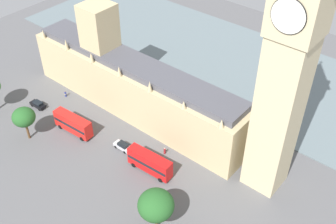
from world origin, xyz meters
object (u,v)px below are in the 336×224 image
(double_decker_bus_near_tower, at_px, (73,123))
(street_lamp_midblock, at_px, (155,209))
(double_decker_bus_by_river_gate, at_px, (150,162))
(plane_tree_opposite_hall, at_px, (156,205))
(pedestrian_leading, at_px, (66,94))
(plane_tree_trailing, at_px, (24,117))
(parliament_building, at_px, (131,83))
(car_black_under_trees, at_px, (38,104))
(clock_tower, at_px, (289,61))
(pedestrian_corner, at_px, (165,151))
(car_silver_far_end, at_px, (123,146))

(double_decker_bus_near_tower, bearing_deg, street_lamp_midblock, 73.19)
(street_lamp_midblock, bearing_deg, double_decker_bus_by_river_gate, -134.06)
(plane_tree_opposite_hall, height_order, street_lamp_midblock, plane_tree_opposite_hall)
(pedestrian_leading, height_order, plane_tree_opposite_hall, plane_tree_opposite_hall)
(double_decker_bus_by_river_gate, bearing_deg, plane_tree_trailing, -73.97)
(street_lamp_midblock, bearing_deg, pedestrian_leading, -108.68)
(parliament_building, distance_m, car_black_under_trees, 25.55)
(clock_tower, height_order, plane_tree_trailing, clock_tower)
(car_black_under_trees, height_order, double_decker_bus_by_river_gate, double_decker_bus_by_river_gate)
(plane_tree_trailing, xyz_separation_m, street_lamp_midblock, (-0.85, 39.02, -2.01))
(double_decker_bus_by_river_gate, distance_m, pedestrian_corner, 6.51)
(pedestrian_corner, bearing_deg, clock_tower, 26.68)
(parliament_building, distance_m, street_lamp_midblock, 36.72)
(car_silver_far_end, bearing_deg, plane_tree_opposite_hall, -120.41)
(car_silver_far_end, xyz_separation_m, plane_tree_opposite_hall, (11.18, 19.99, 5.68))
(car_silver_far_end, xyz_separation_m, plane_tree_trailing, (11.57, -19.71, 5.51))
(clock_tower, bearing_deg, pedestrian_corner, -70.80)
(double_decker_bus_by_river_gate, xyz_separation_m, street_lamp_midblock, (9.55, 9.87, 1.75))
(street_lamp_midblock, bearing_deg, car_silver_far_end, -119.03)
(double_decker_bus_by_river_gate, relative_size, plane_tree_opposite_hall, 1.12)
(double_decker_bus_near_tower, bearing_deg, car_silver_far_end, 100.16)
(parliament_building, bearing_deg, pedestrian_leading, -65.14)
(double_decker_bus_by_river_gate, bearing_deg, plane_tree_opposite_hall, 42.88)
(parliament_building, height_order, car_silver_far_end, parliament_building)
(clock_tower, xyz_separation_m, plane_tree_opposite_hall, (23.56, -9.67, -23.06))
(car_black_under_trees, relative_size, street_lamp_midblock, 0.73)
(parliament_building, xyz_separation_m, clock_tower, (0.22, 38.50, 21.79))
(pedestrian_leading, xyz_separation_m, street_lamp_midblock, (15.34, 45.37, 3.63))
(car_silver_far_end, relative_size, pedestrian_leading, 2.62)
(double_decker_bus_near_tower, bearing_deg, car_black_under_trees, -95.21)
(pedestrian_leading, relative_size, street_lamp_midblock, 0.27)
(clock_tower, distance_m, double_decker_bus_by_river_gate, 36.34)
(parliament_building, xyz_separation_m, plane_tree_trailing, (24.17, -10.86, -1.44))
(car_black_under_trees, relative_size, pedestrian_leading, 2.70)
(plane_tree_trailing, bearing_deg, street_lamp_midblock, 91.26)
(pedestrian_leading, distance_m, street_lamp_midblock, 48.03)
(car_black_under_trees, distance_m, double_decker_bus_near_tower, 14.83)
(pedestrian_leading, bearing_deg, street_lamp_midblock, 133.64)
(double_decker_bus_by_river_gate, height_order, street_lamp_midblock, street_lamp_midblock)
(parliament_building, distance_m, pedestrian_leading, 20.24)
(car_silver_far_end, distance_m, plane_tree_opposite_hall, 23.59)
(car_black_under_trees, relative_size, plane_tree_trailing, 0.53)
(clock_tower, height_order, double_decker_bus_near_tower, clock_tower)
(double_decker_bus_by_river_gate, height_order, pedestrian_corner, double_decker_bus_by_river_gate)
(pedestrian_corner, bearing_deg, parliament_building, 163.68)
(double_decker_bus_near_tower, xyz_separation_m, street_lamp_midblock, (7.42, 32.46, 1.75))
(double_decker_bus_near_tower, relative_size, street_lamp_midblock, 1.70)
(double_decker_bus_near_tower, relative_size, pedestrian_corner, 6.22)
(double_decker_bus_near_tower, height_order, plane_tree_opposite_hall, plane_tree_opposite_hall)
(double_decker_bus_by_river_gate, bearing_deg, pedestrian_corner, -174.13)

